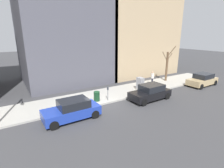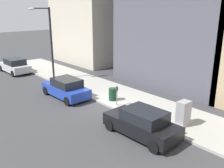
{
  "view_description": "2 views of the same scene",
  "coord_description": "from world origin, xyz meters",
  "px_view_note": "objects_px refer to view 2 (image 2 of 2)",
  "views": [
    {
      "loc": [
        -12.94,
        6.98,
        6.26
      ],
      "look_at": [
        1.62,
        -2.07,
        1.3
      ],
      "focal_mm": 28.0,
      "sensor_mm": 36.0,
      "label": 1
    },
    {
      "loc": [
        -10.38,
        -12.7,
        6.62
      ],
      "look_at": [
        0.13,
        -0.75,
        1.72
      ],
      "focal_mm": 40.0,
      "sensor_mm": 36.0,
      "label": 2
    }
  ],
  "objects_px": {
    "utility_box": "(183,113)",
    "streetlamp": "(48,38)",
    "parked_car_blue": "(66,88)",
    "parked_car_black": "(142,123)",
    "parking_meter": "(117,94)",
    "parked_car_silver": "(15,66)",
    "trash_bin": "(113,94)"
  },
  "relations": [
    {
      "from": "parked_car_silver",
      "to": "parking_meter",
      "type": "height_order",
      "value": "parked_car_silver"
    },
    {
      "from": "parked_car_black",
      "to": "parked_car_blue",
      "type": "xyz_separation_m",
      "value": [
        0.13,
        7.87,
        0.0
      ]
    },
    {
      "from": "parked_car_black",
      "to": "parking_meter",
      "type": "bearing_deg",
      "value": 64.91
    },
    {
      "from": "parking_meter",
      "to": "parked_car_blue",
      "type": "bearing_deg",
      "value": 110.96
    },
    {
      "from": "parked_car_blue",
      "to": "parked_car_silver",
      "type": "distance_m",
      "value": 10.19
    },
    {
      "from": "parking_meter",
      "to": "parked_car_silver",
      "type": "bearing_deg",
      "value": 96.35
    },
    {
      "from": "parking_meter",
      "to": "parked_car_black",
      "type": "bearing_deg",
      "value": -113.67
    },
    {
      "from": "parking_meter",
      "to": "trash_bin",
      "type": "bearing_deg",
      "value": 64.51
    },
    {
      "from": "utility_box",
      "to": "parked_car_black",
      "type": "bearing_deg",
      "value": 161.05
    },
    {
      "from": "parking_meter",
      "to": "trash_bin",
      "type": "distance_m",
      "value": 1.11
    },
    {
      "from": "parking_meter",
      "to": "streetlamp",
      "type": "bearing_deg",
      "value": 91.07
    },
    {
      "from": "parked_car_black",
      "to": "trash_bin",
      "type": "height_order",
      "value": "parked_car_black"
    },
    {
      "from": "parked_car_silver",
      "to": "parked_car_black",
      "type": "bearing_deg",
      "value": -92.37
    },
    {
      "from": "utility_box",
      "to": "streetlamp",
      "type": "distance_m",
      "value": 14.08
    },
    {
      "from": "parked_car_black",
      "to": "parking_meter",
      "type": "height_order",
      "value": "parked_car_black"
    },
    {
      "from": "parked_car_blue",
      "to": "parked_car_silver",
      "type": "xyz_separation_m",
      "value": [
        -0.03,
        10.19,
        0.0
      ]
    },
    {
      "from": "parked_car_blue",
      "to": "streetlamp",
      "type": "distance_m",
      "value": 6.09
    },
    {
      "from": "parked_car_silver",
      "to": "streetlamp",
      "type": "height_order",
      "value": "streetlamp"
    },
    {
      "from": "parking_meter",
      "to": "utility_box",
      "type": "bearing_deg",
      "value": -79.74
    },
    {
      "from": "parked_car_silver",
      "to": "utility_box",
      "type": "bearing_deg",
      "value": -84.74
    },
    {
      "from": "trash_bin",
      "to": "parking_meter",
      "type": "bearing_deg",
      "value": -115.49
    },
    {
      "from": "parked_car_silver",
      "to": "trash_bin",
      "type": "xyz_separation_m",
      "value": [
        2.04,
        -13.29,
        -0.14
      ]
    },
    {
      "from": "parking_meter",
      "to": "trash_bin",
      "type": "height_order",
      "value": "parking_meter"
    },
    {
      "from": "utility_box",
      "to": "trash_bin",
      "type": "xyz_separation_m",
      "value": [
        -0.4,
        5.64,
        -0.25
      ]
    },
    {
      "from": "parked_car_black",
      "to": "parked_car_silver",
      "type": "height_order",
      "value": "same"
    },
    {
      "from": "parked_car_black",
      "to": "parked_car_blue",
      "type": "relative_size",
      "value": 1.0
    },
    {
      "from": "utility_box",
      "to": "streetlamp",
      "type": "height_order",
      "value": "streetlamp"
    },
    {
      "from": "utility_box",
      "to": "streetlamp",
      "type": "relative_size",
      "value": 0.22
    },
    {
      "from": "parked_car_black",
      "to": "parked_car_blue",
      "type": "bearing_deg",
      "value": 87.66
    },
    {
      "from": "streetlamp",
      "to": "trash_bin",
      "type": "xyz_separation_m",
      "value": [
        0.62,
        -8.04,
        -3.42
      ]
    },
    {
      "from": "parked_car_silver",
      "to": "streetlamp",
      "type": "xyz_separation_m",
      "value": [
        1.42,
        -5.25,
        3.28
      ]
    },
    {
      "from": "parked_car_silver",
      "to": "streetlamp",
      "type": "distance_m",
      "value": 6.35
    }
  ]
}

